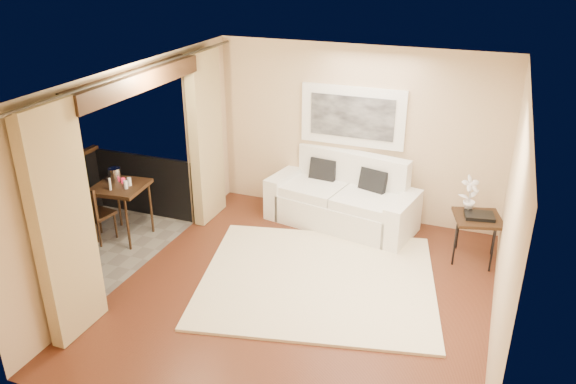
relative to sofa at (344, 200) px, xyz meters
The scene contains 18 objects.
floor 2.14m from the sofa, 88.24° to the right, with size 5.00×5.00×0.00m, color #5A2B1A.
room_shell 3.64m from the sofa, 134.53° to the right, with size 5.00×6.40×5.00m.
balcony 3.87m from the sofa, 147.06° to the right, with size 1.81×2.60×1.17m.
curtains 3.08m from the sofa, 134.25° to the right, with size 0.16×4.80×2.64m.
artwork 1.29m from the sofa, 92.29° to the left, with size 1.62×0.07×0.92m.
rug 1.78m from the sofa, 84.66° to the right, with size 2.98×2.59×0.04m, color #FDEFCB.
sofa is the anchor object (origin of this frame).
side_table 2.06m from the sofa, 12.70° to the right, with size 0.74×0.74×0.66m.
tray 2.08m from the sofa, 13.04° to the right, with size 0.38×0.28×0.05m, color black.
orchid 1.94m from the sofa, ahead, with size 0.27×0.18×0.51m, color white.
bistro_table 3.35m from the sofa, 150.59° to the right, with size 0.79×0.79×0.84m.
balcony_chair_far 3.74m from the sofa, 148.90° to the right, with size 0.44×0.44×0.91m.
balcony_chair_near 4.71m from the sofa, 140.41° to the right, with size 0.47×0.48×1.00m.
ice_bucket 3.45m from the sofa, 153.39° to the right, with size 0.18×0.18×0.20m, color silver.
candle 3.32m from the sofa, 152.07° to the right, with size 0.06×0.06×0.07m, color red.
vase 3.47m from the sofa, 147.92° to the right, with size 0.04×0.04×0.18m, color silver.
glass_a 3.26m from the sofa, 148.15° to the right, with size 0.06×0.06×0.12m, color silver.
glass_b 3.22m from the sofa, 150.00° to the right, with size 0.06×0.06×0.12m, color silver.
Camera 1 is at (1.97, -5.58, 4.02)m, focal length 35.00 mm.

